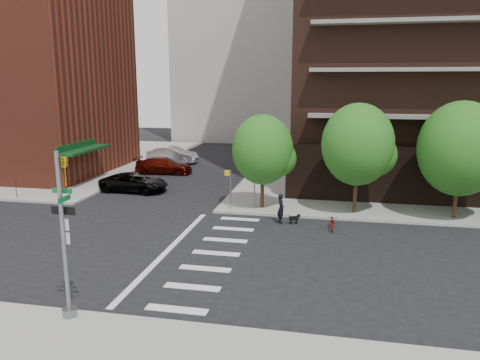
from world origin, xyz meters
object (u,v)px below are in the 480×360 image
at_px(dog_walker, 281,209).
at_px(traffic_signal, 65,249).
at_px(parked_car_maroon, 164,165).
at_px(parked_car_silver, 173,155).
at_px(scooter, 333,222).
at_px(fire_hydrant, 60,194).
at_px(parked_car_black, 134,182).

bearing_deg(dog_walker, traffic_signal, 134.47).
relative_size(parked_car_maroon, parked_car_silver, 1.00).
xyz_separation_m(parked_car_silver, scooter, (16.62, -19.47, -0.43)).
bearing_deg(dog_walker, parked_car_silver, 14.67).
bearing_deg(traffic_signal, scooter, 54.20).
xyz_separation_m(fire_hydrant, scooter, (19.15, -2.65, -0.12)).
distance_m(traffic_signal, dog_walker, 14.64).
distance_m(parked_car_black, parked_car_maroon, 7.35).
xyz_separation_m(traffic_signal, parked_car_silver, (-7.50, 32.11, -1.83)).
distance_m(traffic_signal, parked_car_silver, 33.03).
bearing_deg(parked_car_maroon, scooter, -136.31).
bearing_deg(parked_car_silver, traffic_signal, -164.83).
height_order(parked_car_silver, scooter, parked_car_silver).
distance_m(fire_hydrant, scooter, 19.33).
bearing_deg(traffic_signal, dog_walker, 65.41).
height_order(parked_car_black, dog_walker, dog_walker).
xyz_separation_m(parked_car_maroon, parked_car_silver, (-1.10, 5.61, 0.10)).
distance_m(parked_car_maroon, parked_car_silver, 5.71).
height_order(traffic_signal, dog_walker, traffic_signal).
bearing_deg(parked_car_black, dog_walker, -112.76).
bearing_deg(parked_car_black, parked_car_silver, 9.72).
bearing_deg(traffic_signal, parked_car_black, 107.57).
bearing_deg(scooter, parked_car_maroon, 136.84).
bearing_deg(parked_car_silver, fire_hydrant, 173.46).
bearing_deg(parked_car_maroon, traffic_signal, -170.97).
height_order(traffic_signal, parked_car_black, traffic_signal).
bearing_deg(parked_car_maroon, parked_car_black, 178.02).
relative_size(fire_hydrant, scooter, 0.44).
xyz_separation_m(fire_hydrant, parked_car_silver, (2.53, 16.82, 0.32)).
relative_size(parked_car_black, scooter, 3.16).
xyz_separation_m(fire_hydrant, dog_walker, (16.07, -2.09, 0.35)).
height_order(traffic_signal, parked_car_silver, traffic_signal).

